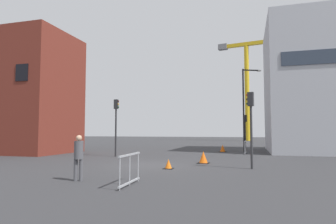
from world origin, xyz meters
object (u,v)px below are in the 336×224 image
at_px(traffic_cone_by_barrier, 203,158).
at_px(traffic_light_near, 116,118).
at_px(traffic_light_far, 245,126).
at_px(traffic_cone_orange, 168,164).
at_px(streetlamp_tall, 246,103).
at_px(traffic_cone_striped, 223,149).
at_px(traffic_light_corner, 251,117).
at_px(construction_crane, 248,74).
at_px(pedestrian_walking, 79,154).

bearing_deg(traffic_cone_by_barrier, traffic_light_near, 158.54).
relative_size(traffic_light_far, traffic_cone_by_barrier, 5.10).
bearing_deg(traffic_cone_orange, traffic_cone_by_barrier, 65.96).
xyz_separation_m(streetlamp_tall, traffic_cone_by_barrier, (-2.33, -10.42, -4.14)).
xyz_separation_m(streetlamp_tall, traffic_cone_striped, (-2.06, -0.79, -4.16)).
distance_m(traffic_light_corner, traffic_light_near, 10.63).
distance_m(traffic_light_far, traffic_cone_orange, 16.69).
bearing_deg(traffic_cone_by_barrier, construction_crane, 86.42).
bearing_deg(pedestrian_walking, construction_crane, 82.79).
xyz_separation_m(traffic_cone_orange, traffic_cone_striped, (1.56, 12.53, 0.09)).
height_order(traffic_light_corner, pedestrian_walking, traffic_light_corner).
distance_m(construction_crane, traffic_cone_striped, 35.11).
bearing_deg(traffic_cone_by_barrier, traffic_light_far, 80.54).
bearing_deg(pedestrian_walking, traffic_light_far, 74.12).
xyz_separation_m(traffic_cone_by_barrier, traffic_cone_orange, (-1.30, -2.91, -0.10)).
distance_m(traffic_light_far, pedestrian_walking, 21.33).
relative_size(pedestrian_walking, traffic_cone_striped, 2.63).
bearing_deg(traffic_cone_by_barrier, traffic_cone_striped, 88.41).
bearing_deg(pedestrian_walking, traffic_light_corner, 40.34).
distance_m(streetlamp_tall, traffic_cone_orange, 14.45).
bearing_deg(traffic_cone_orange, streetlamp_tall, 74.77).
xyz_separation_m(construction_crane, traffic_cone_by_barrier, (-2.64, -42.17, -12.95)).
bearing_deg(traffic_light_corner, streetlamp_tall, 91.66).
height_order(streetlamp_tall, traffic_light_corner, streetlamp_tall).
xyz_separation_m(traffic_light_far, traffic_cone_by_barrier, (-2.21, -13.27, -2.06)).
relative_size(construction_crane, traffic_cone_orange, 41.82).
height_order(traffic_light_corner, traffic_cone_by_barrier, traffic_light_corner).
bearing_deg(traffic_light_near, traffic_light_corner, -25.45).
height_order(construction_crane, traffic_cone_orange, construction_crane).
height_order(construction_crane, traffic_cone_striped, construction_crane).
distance_m(construction_crane, pedestrian_walking, 51.25).
xyz_separation_m(streetlamp_tall, traffic_light_near, (-9.24, -7.70, -1.64)).
distance_m(traffic_light_far, traffic_cone_striped, 4.62).
xyz_separation_m(construction_crane, traffic_light_far, (-0.43, -28.90, -10.89)).
height_order(construction_crane, traffic_light_corner, construction_crane).
height_order(construction_crane, traffic_cone_by_barrier, construction_crane).
bearing_deg(traffic_light_far, traffic_cone_by_barrier, -99.46).
bearing_deg(traffic_light_corner, traffic_cone_orange, -165.14).
distance_m(traffic_light_near, pedestrian_walking, 10.61).
relative_size(traffic_cone_by_barrier, traffic_cone_striped, 1.05).
bearing_deg(traffic_light_near, pedestrian_walking, -71.62).
xyz_separation_m(traffic_light_near, pedestrian_walking, (3.30, -9.91, -1.82)).
xyz_separation_m(traffic_light_far, traffic_cone_orange, (-3.51, -16.18, -2.16)).
xyz_separation_m(traffic_light_near, traffic_cone_by_barrier, (6.91, -2.72, -2.50)).
bearing_deg(streetlamp_tall, traffic_cone_orange, -105.23).
distance_m(streetlamp_tall, pedestrian_walking, 18.91).
xyz_separation_m(traffic_light_corner, pedestrian_walking, (-6.30, -5.35, -1.58)).
bearing_deg(construction_crane, traffic_cone_orange, -94.99).
height_order(construction_crane, pedestrian_walking, construction_crane).
relative_size(traffic_cone_by_barrier, traffic_cone_orange, 1.44).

